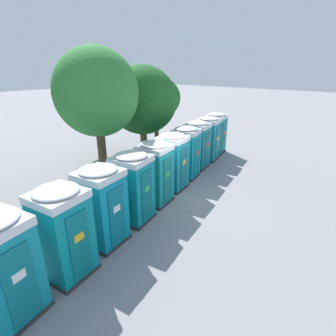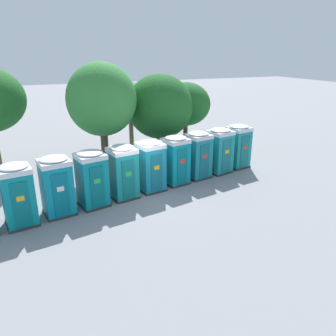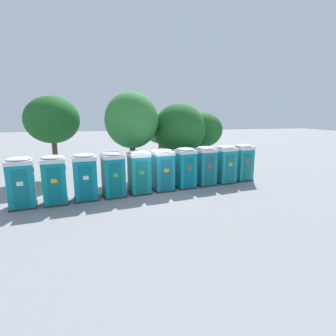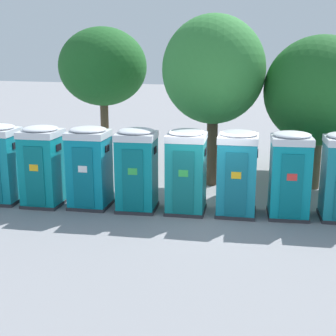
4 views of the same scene
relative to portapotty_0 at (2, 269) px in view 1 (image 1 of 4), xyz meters
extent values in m
plane|color=gray|center=(6.71, 1.12, -1.28)|extent=(120.00, 120.00, 0.00)
cube|color=#2D2D33|center=(0.00, 0.01, -1.23)|extent=(1.45, 1.42, 0.10)
cube|color=#0E8495|center=(0.00, 0.01, -0.13)|extent=(1.38, 1.36, 2.10)
cube|color=#0B6774|center=(0.12, -0.57, -0.21)|extent=(0.64, 0.16, 1.85)
cube|color=white|center=(0.12, -0.58, 0.07)|extent=(0.28, 0.07, 0.20)
cube|color=black|center=(0.58, 0.13, 0.60)|extent=(0.10, 0.36, 0.20)
cube|color=#2D2D33|center=(1.50, 0.21, -1.23)|extent=(1.35, 1.37, 0.10)
cube|color=#09848D|center=(1.50, 0.21, -0.13)|extent=(1.29, 1.30, 2.10)
cube|color=#07676E|center=(1.59, -0.36, -0.21)|extent=(0.61, 0.13, 1.85)
cube|color=yellow|center=(1.60, -0.38, 0.07)|extent=(0.28, 0.05, 0.20)
cube|color=black|center=(2.06, 0.31, 0.60)|extent=(0.08, 0.36, 0.20)
cube|color=silver|center=(1.50, 0.21, 1.02)|extent=(1.32, 1.34, 0.20)
ellipsoid|color=silver|center=(1.50, 0.21, 1.17)|extent=(1.26, 1.28, 0.18)
cube|color=#2D2D33|center=(2.97, 0.57, -1.23)|extent=(1.39, 1.38, 0.10)
cube|color=#09849D|center=(2.97, 0.57, -0.13)|extent=(1.32, 1.31, 2.10)
cube|color=#07677B|center=(3.06, 0.00, -0.21)|extent=(0.63, 0.13, 1.85)
cube|color=white|center=(3.07, -0.02, 0.07)|extent=(0.28, 0.05, 0.20)
cube|color=black|center=(3.55, 0.67, 0.60)|extent=(0.08, 0.36, 0.20)
cube|color=silver|center=(2.97, 0.57, 1.02)|extent=(1.36, 1.35, 0.20)
ellipsoid|color=silver|center=(2.97, 0.57, 1.17)|extent=(1.30, 1.29, 0.18)
cube|color=#2D2D33|center=(4.46, 0.81, -1.23)|extent=(1.40, 1.41, 0.10)
cube|color=#09818C|center=(4.46, 0.81, -0.13)|extent=(1.34, 1.35, 2.10)
cube|color=#07656D|center=(4.58, 0.24, -0.21)|extent=(0.61, 0.16, 1.85)
cube|color=green|center=(4.59, 0.22, 0.07)|extent=(0.28, 0.07, 0.20)
cube|color=black|center=(5.02, 0.93, 0.60)|extent=(0.10, 0.36, 0.20)
cube|color=silver|center=(4.46, 0.81, 1.02)|extent=(1.38, 1.39, 0.20)
ellipsoid|color=silver|center=(4.46, 0.81, 1.17)|extent=(1.31, 1.32, 0.18)
cube|color=#2D2D33|center=(5.94, 1.12, -1.23)|extent=(1.36, 1.38, 0.10)
cube|color=teal|center=(5.94, 1.12, -0.13)|extent=(1.29, 1.31, 2.10)
cube|color=#0E6A6B|center=(6.04, 0.55, -0.21)|extent=(0.61, 0.13, 1.85)
cube|color=green|center=(6.05, 0.53, 0.07)|extent=(0.28, 0.06, 0.20)
cube|color=black|center=(6.50, 1.22, 0.60)|extent=(0.09, 0.36, 0.20)
cube|color=silver|center=(5.94, 1.12, 1.02)|extent=(1.33, 1.35, 0.20)
ellipsoid|color=silver|center=(5.94, 1.12, 1.17)|extent=(1.27, 1.29, 0.18)
cube|color=#2D2D33|center=(7.42, 1.43, -1.23)|extent=(1.35, 1.37, 0.10)
cube|color=teal|center=(7.42, 1.43, -0.13)|extent=(1.29, 1.30, 2.10)
cube|color=#106678|center=(7.52, 0.85, -0.21)|extent=(0.61, 0.13, 1.85)
cube|color=yellow|center=(7.52, 0.83, 0.07)|extent=(0.28, 0.05, 0.20)
cube|color=black|center=(7.99, 1.52, 0.60)|extent=(0.08, 0.36, 0.20)
cube|color=silver|center=(7.42, 1.43, 1.02)|extent=(1.32, 1.34, 0.20)
ellipsoid|color=silver|center=(7.42, 1.43, 1.17)|extent=(1.26, 1.28, 0.18)
cube|color=#2D2D33|center=(8.90, 1.76, -1.23)|extent=(1.38, 1.41, 0.10)
cube|color=#0A8C9C|center=(8.90, 1.76, -0.13)|extent=(1.31, 1.34, 2.10)
cube|color=#086D7A|center=(9.02, 1.18, -0.21)|extent=(0.60, 0.15, 1.85)
cube|color=red|center=(9.02, 1.16, 0.07)|extent=(0.28, 0.06, 0.20)
cube|color=black|center=(9.45, 1.87, 0.60)|extent=(0.10, 0.36, 0.20)
cube|color=silver|center=(8.90, 1.76, 1.02)|extent=(1.35, 1.38, 0.20)
ellipsoid|color=silver|center=(8.90, 1.76, 1.17)|extent=(1.29, 1.31, 0.18)
cube|color=#2D2D33|center=(10.37, 2.09, -1.23)|extent=(1.39, 1.39, 0.10)
cube|color=teal|center=(10.37, 2.09, -0.13)|extent=(1.32, 1.32, 2.10)
cube|color=#116570|center=(10.48, 1.51, -0.21)|extent=(0.62, 0.14, 1.85)
cube|color=red|center=(10.48, 1.50, 0.07)|extent=(0.28, 0.06, 0.20)
cube|color=black|center=(10.94, 2.19, 0.60)|extent=(0.09, 0.36, 0.20)
cube|color=silver|center=(10.37, 2.09, 1.02)|extent=(1.36, 1.36, 0.20)
ellipsoid|color=silver|center=(10.37, 2.09, 1.17)|extent=(1.30, 1.30, 0.18)
cube|color=#2D2D33|center=(11.87, 2.33, -1.23)|extent=(1.46, 1.43, 0.10)
cube|color=teal|center=(11.87, 2.33, -0.13)|extent=(1.39, 1.36, 2.10)
cube|color=#136E74|center=(11.99, 1.76, -0.21)|extent=(0.64, 0.17, 1.85)
cube|color=yellow|center=(12.00, 1.74, 0.07)|extent=(0.28, 0.07, 0.20)
cube|color=black|center=(12.46, 2.45, 0.60)|extent=(0.10, 0.36, 0.20)
cube|color=silver|center=(11.87, 2.33, 1.02)|extent=(1.44, 1.41, 0.20)
ellipsoid|color=silver|center=(11.87, 2.33, 1.17)|extent=(1.37, 1.34, 0.18)
cube|color=#2D2D33|center=(13.34, 2.68, -1.23)|extent=(1.37, 1.38, 0.10)
cube|color=teal|center=(13.34, 2.68, -0.13)|extent=(1.31, 1.32, 2.10)
cube|color=#116B6D|center=(13.44, 2.11, -0.21)|extent=(0.62, 0.14, 1.85)
cube|color=red|center=(13.44, 2.09, 0.07)|extent=(0.28, 0.06, 0.20)
cube|color=black|center=(13.91, 2.78, 0.60)|extent=(0.09, 0.36, 0.20)
cube|color=silver|center=(13.34, 2.68, 1.02)|extent=(1.35, 1.36, 0.20)
ellipsoid|color=silver|center=(13.34, 2.68, 1.17)|extent=(1.28, 1.29, 0.18)
cylinder|color=#4C3826|center=(5.86, 4.36, 0.28)|extent=(0.39, 0.39, 3.12)
ellipsoid|color=#337F38|center=(5.86, 4.36, 2.88)|extent=(3.61, 3.61, 3.78)
cylinder|color=brown|center=(9.43, 5.19, -0.07)|extent=(0.39, 0.39, 2.43)
ellipsoid|color=#1E5B23|center=(9.43, 5.19, 2.18)|extent=(3.84, 3.84, 3.76)
cylinder|color=#4C3826|center=(11.61, 6.15, 0.01)|extent=(0.28, 0.28, 2.59)
ellipsoid|color=#1E5B23|center=(11.61, 6.15, 2.06)|extent=(3.11, 3.11, 2.73)
cylinder|color=brown|center=(8.56, 8.29, 0.05)|extent=(0.30, 0.30, 2.67)
ellipsoid|color=#337F38|center=(8.56, 8.29, 2.09)|extent=(2.66, 2.66, 2.55)
camera|label=1|loc=(-1.10, -5.42, 3.92)|focal=28.00mm
camera|label=2|loc=(2.30, -12.72, 5.24)|focal=35.00mm
camera|label=3|loc=(4.37, -13.74, 3.29)|focal=28.00mm
camera|label=4|loc=(10.13, -11.81, 3.36)|focal=50.00mm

